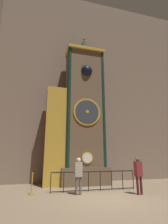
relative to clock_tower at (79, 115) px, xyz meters
The scene contains 7 objects.
ground_plane 5.98m from the clock_tower, 84.59° to the right, with size 28.00×28.00×0.00m, color #847056.
cathedral_back_wall 3.50m from the clock_tower, 77.37° to the left, with size 24.00×0.32×15.21m.
clock_tower is the anchor object (origin of this frame).
railing_fence 4.40m from the clock_tower, 80.99° to the right, with size 4.41×0.05×0.95m.
visitor_near 4.45m from the clock_tower, 103.28° to the right, with size 0.35×0.24×1.61m.
visitor_far 5.26m from the clock_tower, 59.56° to the right, with size 0.38×0.28×1.64m.
stanchion_post 5.35m from the clock_tower, 140.80° to the right, with size 0.28×0.28×0.95m.
Camera 1 is at (-3.04, -6.97, 1.67)m, focal length 28.00 mm.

